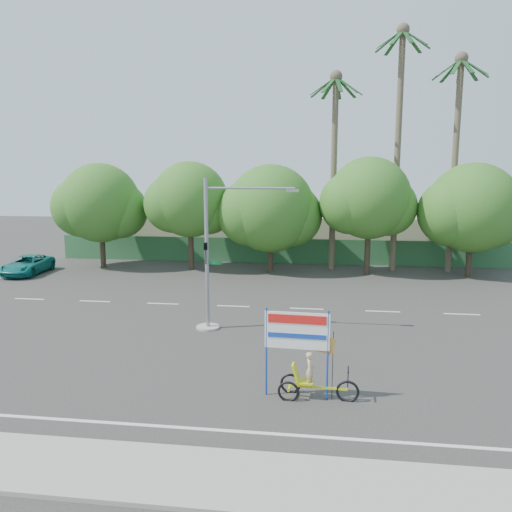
# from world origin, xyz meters

# --- Properties ---
(ground) EXTENTS (120.00, 120.00, 0.00)m
(ground) POSITION_xyz_m (0.00, 0.00, 0.00)
(ground) COLOR #33302D
(ground) RESTS_ON ground
(sidewalk_near) EXTENTS (50.00, 2.40, 0.12)m
(sidewalk_near) POSITION_xyz_m (0.00, -7.50, 0.06)
(sidewalk_near) COLOR gray
(sidewalk_near) RESTS_ON ground
(fence) EXTENTS (38.00, 0.08, 2.00)m
(fence) POSITION_xyz_m (0.00, 21.50, 1.00)
(fence) COLOR #336B3D
(fence) RESTS_ON ground
(building_left) EXTENTS (12.00, 8.00, 4.00)m
(building_left) POSITION_xyz_m (-10.00, 26.00, 2.00)
(building_left) COLOR beige
(building_left) RESTS_ON ground
(building_right) EXTENTS (14.00, 8.00, 3.60)m
(building_right) POSITION_xyz_m (8.00, 26.00, 1.80)
(building_right) COLOR beige
(building_right) RESTS_ON ground
(tree_far_left) EXTENTS (7.14, 6.00, 7.96)m
(tree_far_left) POSITION_xyz_m (-14.05, 18.00, 4.76)
(tree_far_left) COLOR #473828
(tree_far_left) RESTS_ON ground
(tree_left) EXTENTS (6.66, 5.60, 8.07)m
(tree_left) POSITION_xyz_m (-7.05, 18.00, 5.06)
(tree_left) COLOR #473828
(tree_left) RESTS_ON ground
(tree_center) EXTENTS (7.62, 6.40, 7.85)m
(tree_center) POSITION_xyz_m (-1.05, 18.00, 4.47)
(tree_center) COLOR #473828
(tree_center) RESTS_ON ground
(tree_right) EXTENTS (6.90, 5.80, 8.36)m
(tree_right) POSITION_xyz_m (5.95, 18.00, 5.24)
(tree_right) COLOR #473828
(tree_right) RESTS_ON ground
(tree_far_right) EXTENTS (7.38, 6.20, 7.94)m
(tree_far_right) POSITION_xyz_m (12.95, 18.00, 4.64)
(tree_far_right) COLOR #473828
(tree_far_right) RESTS_ON ground
(palm_tall) EXTENTS (3.73, 3.79, 17.45)m
(palm_tall) POSITION_xyz_m (8.00, 19.50, 10.46)
(palm_tall) COLOR #70604C
(palm_tall) RESTS_ON ground
(palm_mid) EXTENTS (3.73, 3.79, 15.45)m
(palm_mid) POSITION_xyz_m (12.00, 19.50, 9.40)
(palm_mid) COLOR #70604C
(palm_mid) RESTS_ON ground
(palm_short) EXTENTS (3.73, 3.79, 14.45)m
(palm_short) POSITION_xyz_m (3.50, 19.50, 8.86)
(palm_short) COLOR #70604C
(palm_short) RESTS_ON ground
(traffic_signal) EXTENTS (4.72, 1.10, 7.00)m
(traffic_signal) POSITION_xyz_m (-2.20, 3.98, 2.92)
(traffic_signal) COLOR gray
(traffic_signal) RESTS_ON ground
(trike_billboard) EXTENTS (3.06, 0.73, 3.00)m
(trike_billboard) POSITION_xyz_m (2.29, -2.79, 1.21)
(trike_billboard) COLOR black
(trike_billboard) RESTS_ON ground
(pickup_truck) EXTENTS (2.59, 4.97, 1.34)m
(pickup_truck) POSITION_xyz_m (-18.28, 14.76, 0.67)
(pickup_truck) COLOR #107571
(pickup_truck) RESTS_ON ground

